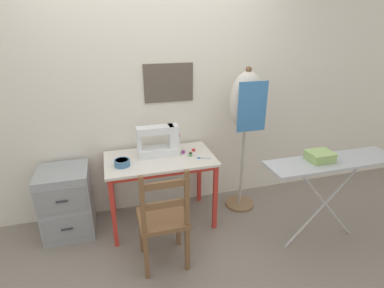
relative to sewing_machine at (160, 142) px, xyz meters
name	(u,v)px	position (x,y,z in m)	size (l,w,h in m)	color
ground_plane	(169,238)	(-0.02, -0.37, -0.87)	(14.00, 14.00, 0.00)	gray
wall_back	(151,94)	(-0.02, 0.30, 0.41)	(10.00, 0.07, 2.55)	silver
sewing_table	(160,167)	(-0.02, -0.08, -0.23)	(1.05, 0.61, 0.73)	silver
sewing_machine	(160,142)	(0.00, 0.00, 0.00)	(0.42, 0.16, 0.32)	white
fabric_bowl	(122,163)	(-0.39, -0.15, -0.11)	(0.14, 0.14, 0.06)	teal
scissors	(202,158)	(0.36, -0.20, -0.14)	(0.13, 0.08, 0.01)	silver
thread_spool_near_machine	(183,151)	(0.22, -0.03, -0.12)	(0.04, 0.04, 0.04)	purple
thread_spool_mid_table	(191,155)	(0.28, -0.11, -0.12)	(0.04, 0.04, 0.03)	green
thread_spool_far_edge	(194,149)	(0.34, -0.01, -0.12)	(0.04, 0.04, 0.04)	red
wooden_chair	(163,220)	(-0.12, -0.67, -0.42)	(0.40, 0.38, 0.94)	brown
filing_cabinet	(67,202)	(-0.93, 0.02, -0.53)	(0.46, 0.47, 0.68)	#93999E
dress_form	(246,108)	(0.88, -0.03, 0.28)	(0.36, 0.32, 1.56)	#846647
ironing_board	(332,165)	(1.36, -0.79, -0.07)	(1.21, 0.32, 0.86)	#ADB2B7
storage_box	(320,156)	(1.24, -0.77, 0.02)	(0.21, 0.18, 0.08)	#8EB266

